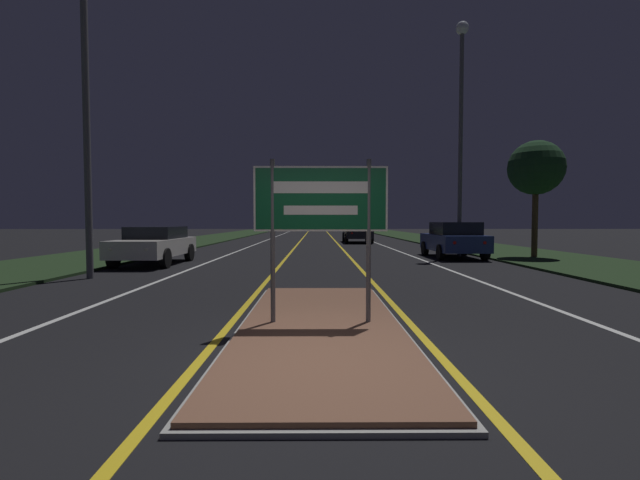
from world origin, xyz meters
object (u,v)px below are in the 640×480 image
object	(u,v)px
car_receding_1	(357,232)
car_approaching_0	(155,244)
streetlight_left_near	(84,32)
streetlight_right_near	(461,104)
highway_sign	(321,207)
car_receding_0	(454,239)

from	to	relation	value
car_receding_1	car_approaching_0	bearing A→B (deg)	-119.76
streetlight_left_near	streetlight_right_near	size ratio (longest dim) A/B	1.09
streetlight_left_near	highway_sign	bearing A→B (deg)	-41.18
car_approaching_0	streetlight_left_near	bearing A→B (deg)	-94.60
car_receding_0	car_approaching_0	size ratio (longest dim) A/B	0.93
highway_sign	streetlight_left_near	xyz separation A→B (m)	(-6.28, 5.49, 4.85)
streetlight_right_near	car_approaching_0	bearing A→B (deg)	-164.66
streetlight_right_near	car_receding_1	size ratio (longest dim) A/B	2.19
streetlight_right_near	car_receding_0	xyz separation A→B (m)	(-0.47, -0.69, -5.94)
car_receding_1	streetlight_left_near	bearing A→B (deg)	-115.31
car_receding_1	car_approaching_0	distance (m)	17.82
streetlight_right_near	car_approaching_0	xyz separation A→B (m)	(-12.24, -3.36, -5.99)
streetlight_left_near	streetlight_right_near	distance (m)	14.51
highway_sign	car_approaching_0	size ratio (longest dim) A/B	0.54
car_receding_0	car_receding_1	world-z (taller)	car_receding_0
streetlight_right_near	car_receding_1	xyz separation A→B (m)	(-3.40, 12.11, -5.95)
streetlight_left_near	car_receding_0	xyz separation A→B (m)	(12.09, 6.57, -5.83)
car_receding_0	car_receding_1	size ratio (longest dim) A/B	0.87
highway_sign	car_receding_0	distance (m)	13.43
streetlight_left_near	car_approaching_0	distance (m)	7.07
car_receding_0	streetlight_left_near	bearing A→B (deg)	-151.47
car_receding_1	highway_sign	bearing A→B (deg)	-96.60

